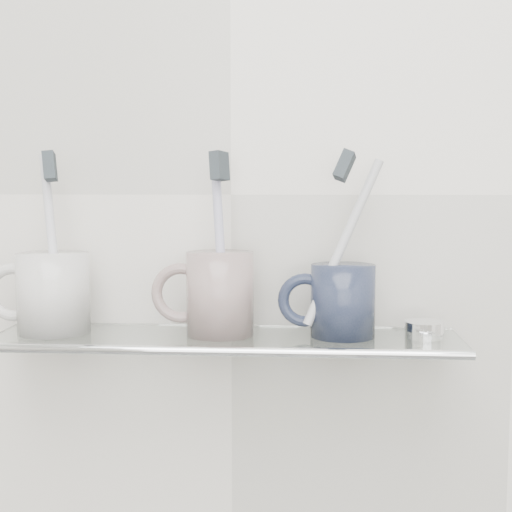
# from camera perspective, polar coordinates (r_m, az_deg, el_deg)

# --- Properties ---
(wall_back) EXTENTS (2.50, 0.00, 2.50)m
(wall_back) POSITION_cam_1_polar(r_m,az_deg,el_deg) (0.81, -2.02, 4.93)
(wall_back) COLOR silver
(wall_back) RESTS_ON ground
(shelf_glass) EXTENTS (0.50, 0.12, 0.01)m
(shelf_glass) POSITION_cam_1_polar(r_m,az_deg,el_deg) (0.77, -2.45, -6.67)
(shelf_glass) COLOR silver
(shelf_glass) RESTS_ON wall_back
(shelf_rail) EXTENTS (0.50, 0.01, 0.01)m
(shelf_rail) POSITION_cam_1_polar(r_m,az_deg,el_deg) (0.72, -2.94, -7.62)
(shelf_rail) COLOR silver
(shelf_rail) RESTS_ON shelf_glass
(bracket_left) EXTENTS (0.02, 0.03, 0.02)m
(bracket_left) POSITION_cam_1_polar(r_m,az_deg,el_deg) (0.87, -16.13, -6.26)
(bracket_left) COLOR silver
(bracket_left) RESTS_ON wall_back
(bracket_right) EXTENTS (0.02, 0.03, 0.02)m
(bracket_right) POSITION_cam_1_polar(r_m,az_deg,el_deg) (0.82, 12.70, -6.77)
(bracket_right) COLOR silver
(bracket_right) RESTS_ON wall_back
(mug_left) EXTENTS (0.10, 0.10, 0.09)m
(mug_left) POSITION_cam_1_polar(r_m,az_deg,el_deg) (0.81, -15.90, -2.85)
(mug_left) COLOR white
(mug_left) RESTS_ON shelf_glass
(mug_left_handle) EXTENTS (0.06, 0.01, 0.06)m
(mug_left_handle) POSITION_cam_1_polar(r_m,az_deg,el_deg) (0.83, -18.85, -2.77)
(mug_left_handle) COLOR white
(mug_left_handle) RESTS_ON mug_left
(toothbrush_left) EXTENTS (0.04, 0.04, 0.19)m
(toothbrush_left) POSITION_cam_1_polar(r_m,az_deg,el_deg) (0.80, -16.01, 1.20)
(toothbrush_left) COLOR silver
(toothbrush_left) RESTS_ON mug_left
(bristles_left) EXTENTS (0.02, 0.03, 0.03)m
(bristles_left) POSITION_cam_1_polar(r_m,az_deg,el_deg) (0.80, -16.17, 6.91)
(bristles_left) COLOR #2B3338
(bristles_left) RESTS_ON toothbrush_left
(mug_center) EXTENTS (0.08, 0.08, 0.09)m
(mug_center) POSITION_cam_1_polar(r_m,az_deg,el_deg) (0.77, -2.89, -3.02)
(mug_center) COLOR silver
(mug_center) RESTS_ON shelf_glass
(mug_center_handle) EXTENTS (0.07, 0.01, 0.07)m
(mug_center_handle) POSITION_cam_1_polar(r_m,az_deg,el_deg) (0.77, -6.01, -2.97)
(mug_center_handle) COLOR silver
(mug_center_handle) RESTS_ON mug_center
(toothbrush_center) EXTENTS (0.03, 0.03, 0.19)m
(toothbrush_center) POSITION_cam_1_polar(r_m,az_deg,el_deg) (0.76, -2.91, 1.17)
(toothbrush_center) COLOR #ACA9DA
(toothbrush_center) RESTS_ON mug_center
(bristles_center) EXTENTS (0.02, 0.03, 0.03)m
(bristles_center) POSITION_cam_1_polar(r_m,az_deg,el_deg) (0.76, -2.94, 7.21)
(bristles_center) COLOR #2B3338
(bristles_center) RESTS_ON toothbrush_center
(mug_right) EXTENTS (0.08, 0.08, 0.08)m
(mug_right) POSITION_cam_1_polar(r_m,az_deg,el_deg) (0.76, 6.96, -3.56)
(mug_right) COLOR #181F34
(mug_right) RESTS_ON shelf_glass
(mug_right_handle) EXTENTS (0.06, 0.01, 0.06)m
(mug_right_handle) POSITION_cam_1_polar(r_m,az_deg,el_deg) (0.76, 3.94, -3.55)
(mug_right_handle) COLOR #181F34
(mug_right_handle) RESTS_ON mug_right
(toothbrush_right) EXTENTS (0.09, 0.04, 0.18)m
(toothbrush_right) POSITION_cam_1_polar(r_m,az_deg,el_deg) (0.76, 7.02, 1.11)
(toothbrush_right) COLOR silver
(toothbrush_right) RESTS_ON mug_right
(bristles_right) EXTENTS (0.03, 0.03, 0.04)m
(bristles_right) POSITION_cam_1_polar(r_m,az_deg,el_deg) (0.75, 7.09, 7.18)
(bristles_right) COLOR #2B3338
(bristles_right) RESTS_ON toothbrush_right
(chrome_cap) EXTENTS (0.04, 0.04, 0.02)m
(chrome_cap) POSITION_cam_1_polar(r_m,az_deg,el_deg) (0.78, 13.31, -5.74)
(chrome_cap) COLOR silver
(chrome_cap) RESTS_ON shelf_glass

